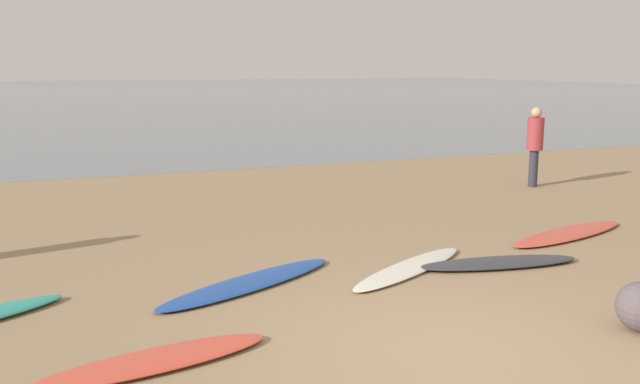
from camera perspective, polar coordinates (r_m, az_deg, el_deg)
name	(u,v)px	position (r m, az deg, el deg)	size (l,w,h in m)	color
ground_plane	(210,186)	(15.56, -9.19, 0.50)	(120.00, 120.00, 0.20)	#997C5B
ocean_water	(85,93)	(66.63, -19.17, 7.86)	(140.00, 100.00, 0.01)	slate
surfboard_1	(154,361)	(6.34, -13.76, -13.61)	(2.14, 0.53, 0.08)	#D84C38
surfboard_2	(249,283)	(8.25, -5.98, -7.60)	(2.67, 0.55, 0.07)	#1E479E
surfboard_3	(410,268)	(8.87, 7.54, -6.34)	(2.43, 0.46, 0.07)	silver
surfboard_4	(498,263)	(9.26, 14.73, -5.77)	(2.23, 0.51, 0.10)	#333338
surfboard_5	(569,233)	(11.21, 20.18, -3.29)	(2.65, 0.57, 0.07)	#D84C38
person_0	(535,140)	(15.30, 17.62, 4.18)	(0.35, 0.35, 1.72)	#2D2D38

